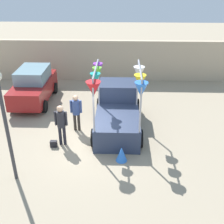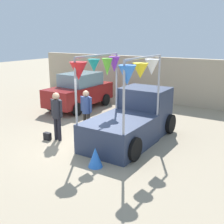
{
  "view_description": "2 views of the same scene",
  "coord_description": "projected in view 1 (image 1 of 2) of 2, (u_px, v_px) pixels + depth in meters",
  "views": [
    {
      "loc": [
        1.35,
        -10.05,
        6.64
      ],
      "look_at": [
        1.0,
        0.23,
        1.36
      ],
      "focal_mm": 45.0,
      "sensor_mm": 36.0,
      "label": 1
    },
    {
      "loc": [
        5.94,
        -7.42,
        3.78
      ],
      "look_at": [
        0.99,
        0.37,
        1.26
      ],
      "focal_mm": 45.0,
      "sensor_mm": 36.0,
      "label": 2
    }
  ],
  "objects": [
    {
      "name": "vendor_truck",
      "position": [
        118.0,
        109.0,
        12.87
      ],
      "size": [
        2.44,
        4.13,
        3.17
      ],
      "color": "#2D3851",
      "rests_on": "ground"
    },
    {
      "name": "parked_car",
      "position": [
        34.0,
        85.0,
        15.29
      ],
      "size": [
        1.88,
        4.0,
        1.88
      ],
      "color": "maroon",
      "rests_on": "ground"
    },
    {
      "name": "folded_kite_bundle_azure",
      "position": [
        122.0,
        154.0,
        10.74
      ],
      "size": [
        0.45,
        0.45,
        0.6
      ],
      "primitive_type": "cone",
      "rotation": [
        0.0,
        0.0,
        0.02
      ],
      "color": "blue",
      "rests_on": "ground"
    },
    {
      "name": "ground_plane",
      "position": [
        89.0,
        142.0,
        12.01
      ],
      "size": [
        60.0,
        60.0,
        0.0
      ],
      "primitive_type": "plane",
      "color": "gray"
    },
    {
      "name": "person_customer",
      "position": [
        61.0,
        121.0,
        11.38
      ],
      "size": [
        0.53,
        0.34,
        1.81
      ],
      "color": "black",
      "rests_on": "ground"
    },
    {
      "name": "brick_boundary_wall",
      "position": [
        101.0,
        60.0,
        18.23
      ],
      "size": [
        18.0,
        0.36,
        2.6
      ],
      "primitive_type": "cube",
      "color": "tan",
      "rests_on": "ground"
    },
    {
      "name": "handbag",
      "position": [
        54.0,
        144.0,
        11.65
      ],
      "size": [
        0.28,
        0.16,
        0.28
      ],
      "primitive_type": "cube",
      "color": "black",
      "rests_on": "ground"
    },
    {
      "name": "street_lamp",
      "position": [
        4.0,
        113.0,
        8.79
      ],
      "size": [
        0.32,
        0.32,
        3.97
      ],
      "color": "#333338",
      "rests_on": "ground"
    },
    {
      "name": "person_vendor",
      "position": [
        76.0,
        109.0,
        12.46
      ],
      "size": [
        0.53,
        0.34,
        1.73
      ],
      "color": "#2D2823",
      "rests_on": "ground"
    }
  ]
}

